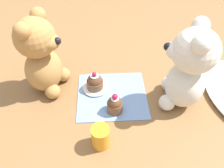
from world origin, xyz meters
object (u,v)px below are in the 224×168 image
object	(u,v)px
juice_glass	(101,137)
teddy_bear_tan	(41,56)
cupcake_near_cream_bear	(115,104)
cupcake_near_tan_bear	(95,82)
saucer_plate	(95,87)
teddy_bear_cream	(188,69)

from	to	relation	value
juice_glass	teddy_bear_tan	bearing A→B (deg)	-143.21
cupcake_near_cream_bear	cupcake_near_tan_bear	size ratio (longest dim) A/B	1.06
saucer_plate	cupcake_near_tan_bear	bearing A→B (deg)	-90.00
cupcake_near_cream_bear	saucer_plate	bearing A→B (deg)	-148.51
teddy_bear_tan	juice_glass	xyz separation A→B (m)	(0.24, 0.18, -0.10)
teddy_bear_cream	teddy_bear_tan	xyz separation A→B (m)	(-0.09, -0.44, -0.01)
cupcake_near_cream_bear	cupcake_near_tan_bear	world-z (taller)	cupcake_near_tan_bear
teddy_bear_cream	cupcake_near_cream_bear	xyz separation A→B (m)	(0.03, -0.22, -0.11)
teddy_bear_cream	cupcake_near_cream_bear	distance (m)	0.24
teddy_bear_tan	cupcake_near_cream_bear	world-z (taller)	teddy_bear_tan
saucer_plate	juice_glass	distance (m)	0.22
teddy_bear_cream	cupcake_near_tan_bear	world-z (taller)	teddy_bear_cream
teddy_bear_cream	teddy_bear_tan	bearing A→B (deg)	-83.78
saucer_plate	cupcake_near_tan_bear	distance (m)	0.03
teddy_bear_tan	saucer_plate	size ratio (longest dim) A/B	3.11
teddy_bear_cream	saucer_plate	world-z (taller)	teddy_bear_cream
cupcake_near_cream_bear	juice_glass	bearing A→B (deg)	-21.97
teddy_bear_cream	cupcake_near_tan_bear	distance (m)	0.30
saucer_plate	juice_glass	xyz separation A→B (m)	(0.21, 0.02, 0.03)
teddy_bear_cream	saucer_plate	xyz separation A→B (m)	(-0.07, -0.28, -0.13)
cupcake_near_cream_bear	saucer_plate	xyz separation A→B (m)	(-0.10, -0.06, -0.02)
teddy_bear_tan	saucer_plate	xyz separation A→B (m)	(0.02, 0.16, -0.13)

